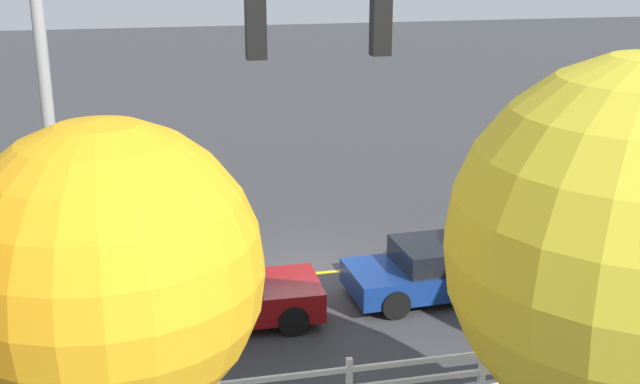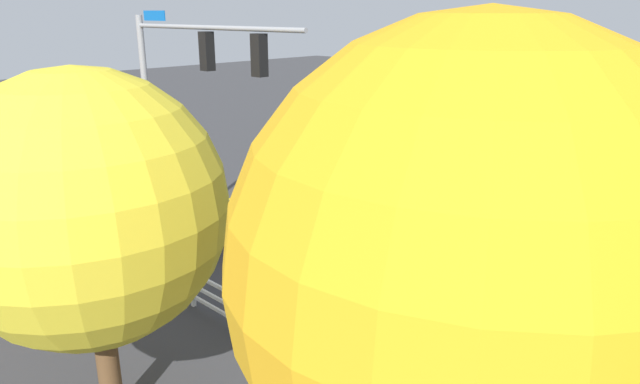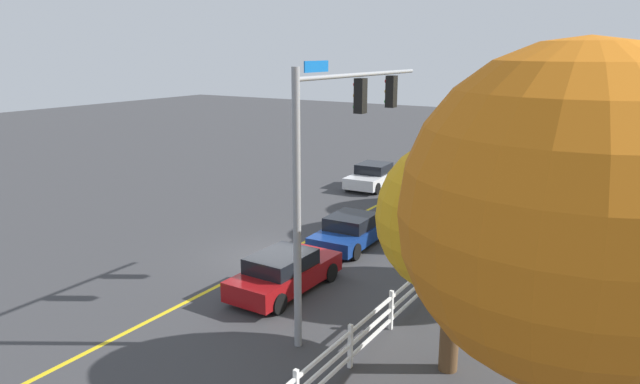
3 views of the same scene
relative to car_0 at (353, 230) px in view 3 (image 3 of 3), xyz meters
name	(u,v)px [view 3 (image 3 of 3)]	position (x,y,z in m)	size (l,w,h in m)	color
ground_plane	(274,257)	(2.85, -1.82, -0.61)	(120.00, 120.00, 0.00)	#38383A
lane_center_stripe	(329,230)	(-1.15, -1.82, -0.61)	(28.00, 0.16, 0.01)	gold
signal_assembly	(339,142)	(5.78, 2.62, 4.54)	(7.09, 0.38, 7.35)	gray
car_0	(353,230)	(0.00, 0.00, 0.00)	(4.62, 2.03, 1.28)	navy
car_1	(425,191)	(-7.42, 0.11, 0.08)	(4.52, 1.81, 1.46)	navy
car_2	(373,176)	(-9.35, -3.79, 0.04)	(4.13, 2.11, 1.36)	silver
car_3	(285,272)	(5.20, 0.32, 0.05)	(4.31, 1.89, 1.34)	maroon
white_rail_fence	(460,248)	(-0.15, 4.33, -0.01)	(26.10, 0.10, 1.15)	white
tree_0	(570,166)	(0.80, 7.87, 3.58)	(4.68, 4.68, 6.55)	brown
tree_1	(567,121)	(-5.59, 6.73, 4.23)	(5.09, 5.09, 7.40)	brown
tree_2	(580,102)	(-9.96, 6.57, 4.66)	(4.95, 4.95, 7.77)	brown
tree_3	(457,218)	(6.94, 6.41, 3.26)	(3.73, 3.73, 5.76)	brown
tree_4	(572,216)	(10.83, 9.31, 4.72)	(4.91, 4.91, 7.80)	brown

